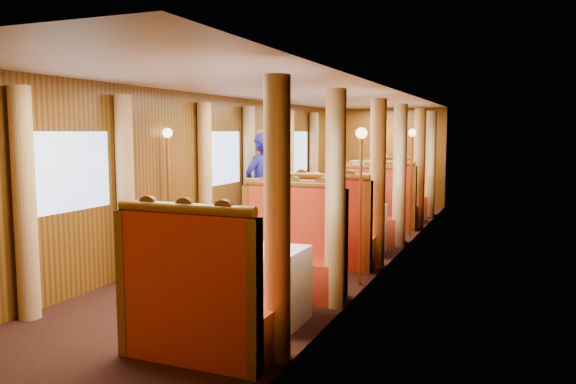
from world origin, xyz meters
The scene contains 48 objects.
floor centered at (0.00, 0.00, 0.00)m, with size 3.00×12.00×0.01m, color black, non-canonical shape.
ceiling centered at (0.00, 0.00, 2.50)m, with size 3.00×12.00×0.01m, color silver, non-canonical shape.
wall_far centered at (0.00, 6.00, 1.25)m, with size 3.00×2.50×0.01m, color brown, non-canonical shape.
wall_left centered at (-1.50, 0.00, 1.25)m, with size 12.00×2.50×0.01m, color brown, non-canonical shape.
wall_right centered at (1.50, 0.00, 1.25)m, with size 12.00×2.50×0.01m, color brown, non-canonical shape.
doorway_far centered at (0.00, 5.97, 1.00)m, with size 0.80×0.04×2.00m, color brown.
table_near centered at (0.75, -3.50, 0.38)m, with size 1.05×0.72×0.75m, color white.
banquette_near_fwd centered at (0.75, -4.51, 0.42)m, with size 1.30×0.55×1.34m.
banquette_near_aft centered at (0.75, -2.49, 0.42)m, with size 1.30×0.55×1.34m.
table_mid centered at (0.75, 0.00, 0.38)m, with size 1.05×0.72×0.75m, color white.
banquette_mid_fwd centered at (0.75, -1.01, 0.42)m, with size 1.30×0.55×1.34m.
banquette_mid_aft centered at (0.75, 1.01, 0.42)m, with size 1.30×0.55×1.34m.
table_far centered at (0.75, 3.50, 0.38)m, with size 1.05×0.72×0.75m, color white.
banquette_far_fwd centered at (0.75, 2.49, 0.42)m, with size 1.30×0.55×1.34m.
banquette_far_aft centered at (0.75, 4.51, 0.42)m, with size 1.30×0.55×1.34m.
tea_tray centered at (0.67, -3.54, 0.76)m, with size 0.34×0.26×0.01m, color silver.
teapot_left centered at (0.58, -3.59, 0.81)m, with size 0.16×0.12×0.13m, color silver, non-canonical shape.
teapot_right centered at (0.70, -3.62, 0.81)m, with size 0.16×0.12×0.13m, color silver, non-canonical shape.
teapot_back centered at (0.63, -3.43, 0.82)m, with size 0.18×0.13×0.14m, color silver, non-canonical shape.
fruit_plate centered at (1.04, -3.65, 0.77)m, with size 0.24×0.24×0.05m.
cup_inboard centered at (0.33, -3.34, 0.86)m, with size 0.08×0.08×0.26m.
cup_outboard centered at (0.45, -3.24, 0.86)m, with size 0.08×0.08×0.26m.
rose_vase_mid centered at (0.72, -0.01, 0.93)m, with size 0.06×0.06×0.36m.
rose_vase_far centered at (0.77, 3.50, 0.93)m, with size 0.06×0.06×0.36m.
window_left_near centered at (-1.49, -3.50, 1.45)m, with size 1.20×0.90×0.01m, color #8CADD8, non-canonical shape.
curtain_left_near_a centered at (-1.38, -4.28, 1.18)m, with size 0.22×0.22×2.35m, color #E4BA75.
curtain_left_near_b centered at (-1.38, -2.72, 1.18)m, with size 0.22×0.22×2.35m, color #E4BA75.
window_right_near centered at (1.49, -3.50, 1.45)m, with size 1.20×0.90×0.01m, color #8CADD8, non-canonical shape.
curtain_right_near_a centered at (1.38, -4.28, 1.18)m, with size 0.22×0.22×2.35m, color #E4BA75.
curtain_right_near_b centered at (1.38, -2.72, 1.18)m, with size 0.22×0.22×2.35m, color #E4BA75.
window_left_mid centered at (-1.49, 0.00, 1.45)m, with size 1.20×0.90×0.01m, color #8CADD8, non-canonical shape.
curtain_left_mid_a centered at (-1.38, -0.78, 1.18)m, with size 0.22×0.22×2.35m, color #E4BA75.
curtain_left_mid_b centered at (-1.38, 0.78, 1.18)m, with size 0.22×0.22×2.35m, color #E4BA75.
window_right_mid centered at (1.49, 0.00, 1.45)m, with size 1.20×0.90×0.01m, color #8CADD8, non-canonical shape.
curtain_right_mid_a centered at (1.38, -0.78, 1.18)m, with size 0.22×0.22×2.35m, color #E4BA75.
curtain_right_mid_b centered at (1.38, 0.78, 1.18)m, with size 0.22×0.22×2.35m, color #E4BA75.
window_left_far centered at (-1.49, 3.50, 1.45)m, with size 1.20×0.90×0.01m, color #8CADD8, non-canonical shape.
curtain_left_far_a centered at (-1.38, 2.72, 1.18)m, with size 0.22×0.22×2.35m, color #E4BA75.
curtain_left_far_b centered at (-1.38, 4.28, 1.18)m, with size 0.22×0.22×2.35m, color #E4BA75.
window_right_far centered at (1.49, 3.50, 1.45)m, with size 1.20×0.90×0.01m, color #8CADD8, non-canonical shape.
curtain_right_far_a centered at (1.38, 2.72, 1.18)m, with size 0.22×0.22×2.35m, color #E4BA75.
curtain_right_far_b centered at (1.38, 4.28, 1.18)m, with size 0.22×0.22×2.35m, color #E4BA75.
sconce_left_fore centered at (-1.40, -1.75, 1.38)m, with size 0.14×0.14×1.95m.
sconce_right_fore centered at (1.40, -1.75, 1.38)m, with size 0.14×0.14×1.95m.
sconce_left_aft centered at (-1.40, 1.75, 1.38)m, with size 0.14×0.14×1.95m.
sconce_right_aft centered at (1.40, 1.75, 1.38)m, with size 0.14×0.14×1.95m.
steward centered at (-0.83, 0.13, 0.94)m, with size 0.69×0.45×1.88m, color navy.
passenger centered at (0.75, 0.76, 0.74)m, with size 0.40×0.44×0.76m.
Camera 1 is at (3.18, -8.43, 1.90)m, focal length 35.00 mm.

